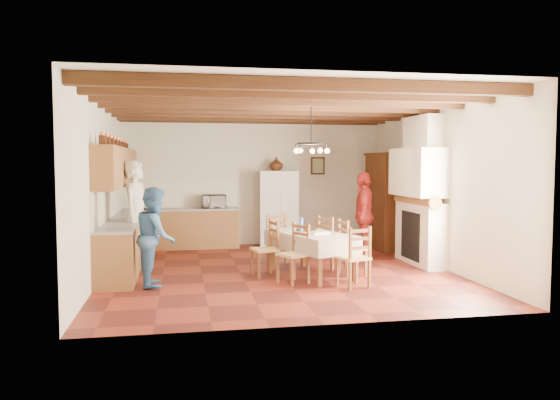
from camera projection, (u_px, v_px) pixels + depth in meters
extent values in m
cube|color=#481611|center=(277.00, 272.00, 9.70)|extent=(6.00, 6.50, 0.02)
cube|color=white|center=(277.00, 101.00, 9.49)|extent=(6.00, 6.50, 0.02)
cube|color=beige|center=(253.00, 181.00, 12.79)|extent=(6.00, 0.02, 3.00)
cube|color=beige|center=(326.00, 200.00, 6.39)|extent=(6.00, 0.02, 3.00)
cube|color=beige|center=(99.00, 189.00, 9.06)|extent=(0.02, 6.50, 3.00)
cube|color=beige|center=(437.00, 186.00, 10.13)|extent=(0.02, 6.50, 3.00)
cube|color=brown|center=(126.00, 243.00, 10.22)|extent=(0.60, 4.30, 0.86)
cube|color=brown|center=(187.00, 229.00, 12.29)|extent=(2.30, 0.60, 0.86)
cube|color=gray|center=(126.00, 219.00, 10.19)|extent=(0.62, 4.30, 0.04)
cube|color=gray|center=(187.00, 209.00, 12.26)|extent=(2.34, 0.62, 0.04)
cube|color=beige|center=(109.00, 202.00, 10.11)|extent=(0.03, 4.30, 0.60)
cube|color=beige|center=(187.00, 194.00, 12.51)|extent=(2.30, 0.03, 0.60)
cube|color=brown|center=(118.00, 167.00, 10.10)|extent=(0.35, 4.20, 0.70)
cube|color=black|center=(318.00, 166.00, 13.02)|extent=(0.34, 0.03, 0.42)
cube|color=white|center=(279.00, 208.00, 12.62)|extent=(0.95, 0.81, 1.74)
cube|color=silver|center=(311.00, 234.00, 9.29)|extent=(1.40, 1.88, 0.05)
cube|color=brown|center=(319.00, 264.00, 8.49)|extent=(0.09, 0.09, 0.70)
cube|color=brown|center=(354.00, 260.00, 8.85)|extent=(0.09, 0.09, 0.70)
cube|color=brown|center=(271.00, 251.00, 9.78)|extent=(0.09, 0.09, 0.70)
cube|color=brown|center=(304.00, 248.00, 10.14)|extent=(0.09, 0.09, 0.70)
torus|color=black|center=(311.00, 144.00, 9.18)|extent=(0.47, 0.47, 0.03)
imported|color=silver|center=(137.00, 216.00, 9.66)|extent=(0.70, 0.84, 1.98)
imported|color=teal|center=(155.00, 236.00, 8.54)|extent=(0.63, 0.79, 1.55)
imported|color=red|center=(364.00, 215.00, 11.09)|extent=(0.78, 1.11, 1.74)
imported|color=silver|center=(214.00, 201.00, 12.35)|extent=(0.55, 0.38, 0.30)
imported|color=#361F0A|center=(276.00, 164.00, 12.54)|extent=(0.36, 0.36, 0.32)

